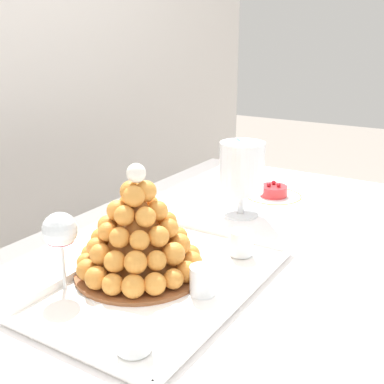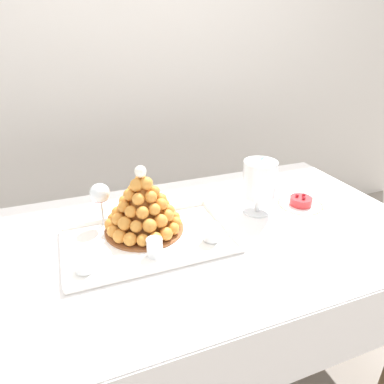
% 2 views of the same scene
% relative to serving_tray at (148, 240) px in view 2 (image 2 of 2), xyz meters
% --- Properties ---
extents(ground_plane, '(12.00, 12.00, 0.00)m').
position_rel_serving_tray_xyz_m(ground_plane, '(0.17, -0.01, -0.76)').
color(ground_plane, gray).
extents(backdrop_wall, '(4.80, 0.10, 2.50)m').
position_rel_serving_tray_xyz_m(backdrop_wall, '(0.17, 1.18, 0.49)').
color(backdrop_wall, silver).
rests_on(backdrop_wall, ground_plane).
extents(buffet_table, '(1.62, 0.91, 0.75)m').
position_rel_serving_tray_xyz_m(buffet_table, '(0.17, -0.01, -0.09)').
color(buffet_table, brown).
rests_on(buffet_table, ground_plane).
extents(serving_tray, '(0.56, 0.35, 0.02)m').
position_rel_serving_tray_xyz_m(serving_tray, '(0.00, 0.00, 0.00)').
color(serving_tray, white).
rests_on(serving_tray, buffet_table).
extents(croquembouche, '(0.28, 0.28, 0.24)m').
position_rel_serving_tray_xyz_m(croquembouche, '(0.00, 0.07, 0.09)').
color(croquembouche, brown).
rests_on(croquembouche, serving_tray).
extents(dessert_cup_left, '(0.06, 0.06, 0.05)m').
position_rel_serving_tray_xyz_m(dessert_cup_left, '(-0.21, -0.09, 0.02)').
color(dessert_cup_left, silver).
rests_on(dessert_cup_left, serving_tray).
extents(dessert_cup_mid_left, '(0.05, 0.05, 0.06)m').
position_rel_serving_tray_xyz_m(dessert_cup_mid_left, '(-0.00, -0.09, 0.03)').
color(dessert_cup_mid_left, silver).
rests_on(dessert_cup_mid_left, serving_tray).
extents(dessert_cup_centre, '(0.05, 0.05, 0.06)m').
position_rel_serving_tray_xyz_m(dessert_cup_centre, '(0.20, -0.07, 0.03)').
color(dessert_cup_centre, silver).
rests_on(dessert_cup_centre, serving_tray).
extents(macaron_goblet, '(0.13, 0.13, 0.22)m').
position_rel_serving_tray_xyz_m(macaron_goblet, '(0.45, 0.05, 0.13)').
color(macaron_goblet, white).
rests_on(macaron_goblet, buffet_table).
extents(fruit_tart_plate, '(0.18, 0.18, 0.05)m').
position_rel_serving_tray_xyz_m(fruit_tart_plate, '(0.64, 0.03, 0.01)').
color(fruit_tart_plate, white).
rests_on(fruit_tart_plate, buffet_table).
extents(wine_glass, '(0.07, 0.07, 0.17)m').
position_rel_serving_tray_xyz_m(wine_glass, '(-0.13, 0.16, 0.12)').
color(wine_glass, silver).
rests_on(wine_glass, buffet_table).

